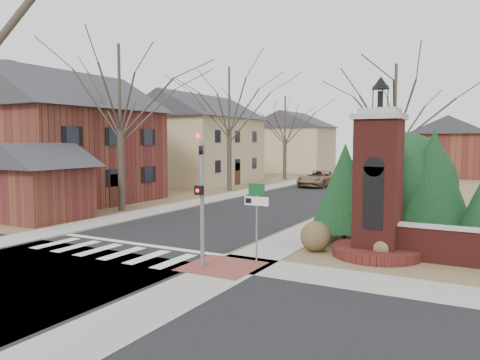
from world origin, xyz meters
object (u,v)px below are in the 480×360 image
Objects in this scene: sign_post at (256,207)px; traffic_signal_pole at (202,190)px; pickup_truck at (318,179)px; distant_car at (390,170)px; brick_gate_monument at (378,197)px.

traffic_signal_pole is at bearing -132.43° from sign_post.
pickup_truck is 17.38m from distant_car.
brick_gate_monument is 1.22× the size of pickup_truck.
traffic_signal_pole is at bearing -136.76° from brick_gate_monument.
brick_gate_monument reaches higher than sign_post.
pickup_truck reaches higher than distant_car.
brick_gate_monument reaches higher than pickup_truck.
brick_gate_monument reaches higher than distant_car.
pickup_truck is (-7.19, 26.93, -1.21)m from sign_post.
brick_gate_monument is 1.46× the size of distant_car.
sign_post is at bearing -72.19° from pickup_truck.
traffic_signal_pole is 6.47m from brick_gate_monument.
traffic_signal_pole is at bearing 101.64° from distant_car.
sign_post reaches higher than pickup_truck.
traffic_signal_pole is 29.01m from pickup_truck.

